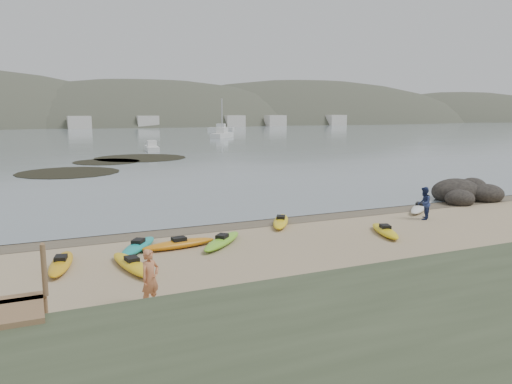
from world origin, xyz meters
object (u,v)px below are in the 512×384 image
person_west (150,279)px  person_east (424,203)px  rock_cluster (465,196)px  stairs (6,330)px

person_west → person_east: 16.56m
rock_cluster → person_west: bearing=-157.2°
stairs → person_east: stairs is taller
person_east → rock_cluster: (6.61, 3.41, -0.63)m
person_east → rock_cluster: size_ratio=0.33×
person_west → rock_cluster: bearing=-6.2°
person_west → person_east: size_ratio=1.01×
person_west → rock_cluster: (22.09, 9.27, -0.64)m
stairs → rock_cluster: stairs is taller
stairs → person_east: 20.82m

